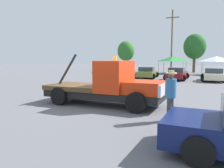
# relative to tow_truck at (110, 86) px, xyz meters

# --- Properties ---
(ground_plane) EXTENTS (160.00, 160.00, 0.00)m
(ground_plane) POSITION_rel_tow_truck_xyz_m (-0.37, -0.00, -0.93)
(ground_plane) COLOR slate
(tow_truck) EXTENTS (6.01, 2.26, 2.51)m
(tow_truck) POSITION_rel_tow_truck_xyz_m (0.00, 0.00, 0.00)
(tow_truck) COLOR black
(tow_truck) RESTS_ON ground
(person_near_truck) EXTENTS (0.41, 0.41, 1.84)m
(person_near_truck) POSITION_rel_tow_truck_xyz_m (3.19, -1.53, 0.16)
(person_near_truck) COLOR #38383D
(person_near_truck) RESTS_ON ground
(parked_car_silver) EXTENTS (3.02, 5.14, 1.34)m
(parked_car_silver) POSITION_rel_tow_truck_xyz_m (-6.41, 15.00, -0.28)
(parked_car_silver) COLOR #B7B7BC
(parked_car_silver) RESTS_ON ground
(parked_car_olive) EXTENTS (2.82, 4.66, 1.34)m
(parked_car_olive) POSITION_rel_tow_truck_xyz_m (-2.81, 15.85, -0.28)
(parked_car_olive) COLOR olive
(parked_car_olive) RESTS_ON ground
(parked_car_maroon) EXTENTS (2.40, 4.90, 1.34)m
(parked_car_maroon) POSITION_rel_tow_truck_xyz_m (0.77, 15.26, -0.28)
(parked_car_maroon) COLOR maroon
(parked_car_maroon) RESTS_ON ground
(parked_car_cream) EXTENTS (2.60, 4.67, 1.34)m
(parked_car_cream) POSITION_rel_tow_truck_xyz_m (4.40, 15.29, -0.28)
(parked_car_cream) COLOR beige
(parked_car_cream) RESTS_ON ground
(canopy_tent_green) EXTENTS (3.61, 3.61, 2.71)m
(canopy_tent_green) POSITION_rel_tow_truck_xyz_m (-1.43, 24.99, 1.40)
(canopy_tent_green) COLOR #9E9EA3
(canopy_tent_green) RESTS_ON ground
(canopy_tent_white) EXTENTS (3.61, 3.61, 2.66)m
(canopy_tent_white) POSITION_rel_tow_truck_xyz_m (4.58, 25.17, 1.36)
(canopy_tent_white) COLOR #9E9EA3
(canopy_tent_white) RESTS_ON ground
(tree_left) EXTENTS (3.11, 3.11, 5.55)m
(tree_left) POSITION_rel_tow_truck_xyz_m (-10.40, 28.03, 2.80)
(tree_left) COLOR brown
(tree_left) RESTS_ON ground
(tree_center) EXTENTS (3.62, 3.62, 6.46)m
(tree_center) POSITION_rel_tow_truck_xyz_m (1.23, 29.80, 3.40)
(tree_center) COLOR brown
(tree_center) RESTS_ON ground
(utility_pole) EXTENTS (2.20, 0.24, 10.28)m
(utility_pole) POSITION_rel_tow_truck_xyz_m (-2.22, 27.98, 4.48)
(utility_pole) COLOR brown
(utility_pole) RESTS_ON ground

